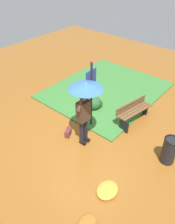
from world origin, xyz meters
The scene contains 10 objects.
ground_plane centered at (0.00, 0.00, 0.00)m, with size 18.00×18.00×0.00m, color brown.
grass_verge centered at (2.78, 1.31, 0.03)m, with size 4.80×4.00×0.05m.
person_with_umbrella centered at (-0.06, 0.02, 1.55)m, with size 0.96×0.96×2.04m.
info_sign_post centered at (0.62, 0.36, 1.44)m, with size 0.44×0.07×2.30m.
handbag centered at (-0.26, 0.57, 0.13)m, with size 0.33×0.26×0.37m.
park_bench centered at (1.73, -0.61, 0.40)m, with size 1.41×0.62×0.75m.
trash_bin centered at (0.79, -2.29, 0.42)m, with size 0.42×0.42×0.83m.
shrub_cluster centered at (1.45, 0.87, 0.23)m, with size 0.61×0.56×0.50m.
leaf_pile_near_person centered at (-2.04, -1.73, 0.05)m, with size 0.46×0.37×0.10m.
leaf_pile_by_bench centered at (-1.11, -1.60, 0.07)m, with size 0.61×0.49×0.13m.
Camera 1 is at (-3.88, -3.31, 4.89)m, focal length 35.51 mm.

